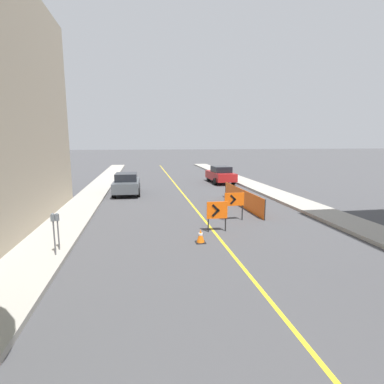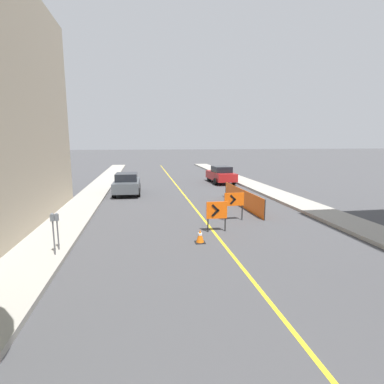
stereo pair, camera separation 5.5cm
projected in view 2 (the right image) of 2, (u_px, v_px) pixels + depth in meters
lane_stripe at (187, 199)px, 20.57m from camera, size 0.12×57.93×0.01m
sidewalk_left at (87, 201)px, 19.47m from camera, size 2.01×57.93×0.16m
sidewalk_right at (277, 195)px, 21.63m from camera, size 2.01×57.93×0.16m
traffic_cone_third at (200, 236)px, 11.62m from camera, size 0.39×0.39×0.54m
arrow_barricade_primary at (217, 211)px, 12.95m from camera, size 0.91×0.10×1.33m
arrow_barricade_secondary at (234, 201)px, 14.78m from camera, size 1.00×0.10×1.40m
safety_mesh_fence at (242, 198)px, 17.99m from camera, size 0.18×6.61×1.07m
parked_car_curb_near at (127, 184)px, 22.17m from camera, size 1.94×4.34×1.59m
parked_car_curb_mid at (221, 175)px, 28.10m from camera, size 2.01×4.38×1.59m
parking_meter_near_curb at (53, 225)px, 9.85m from camera, size 0.12×0.11×1.43m
parking_meter_far_curb at (57, 224)px, 10.33m from camera, size 0.12×0.11×1.32m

